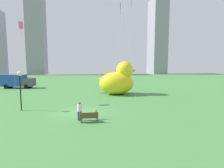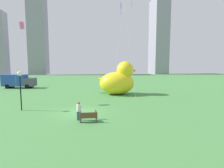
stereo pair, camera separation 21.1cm
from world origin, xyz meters
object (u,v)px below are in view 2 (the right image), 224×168
kite_blue (121,11)px  park_bench (88,117)px  lamppost (20,79)px  box_truck (18,81)px  kite_pink (22,26)px  person_adult (79,110)px  person_child (95,114)px  giant_inflatable_duck (118,80)px

kite_blue → park_bench: bearing=-109.6°
park_bench → lamppost: bearing=144.1°
box_truck → kite_pink: bearing=-62.2°
park_bench → person_adult: person_adult is taller
lamppost → person_child: bearing=-29.2°
park_bench → box_truck: size_ratio=0.23×
person_adult → giant_inflatable_duck: (6.01, 13.25, 1.42)m
person_child → box_truck: 28.33m
person_adult → giant_inflatable_duck: giant_inflatable_duck is taller
person_child → kite_pink: (-11.70, 18.10, 11.17)m
person_child → lamppost: bearing=150.8°
park_bench → lamppost: lamppost is taller
giant_inflatable_duck → kite_blue: (0.94, 3.17, 12.06)m
park_bench → giant_inflatable_duck: size_ratio=0.24×
giant_inflatable_duck → kite_blue: 12.51m
lamppost → kite_pink: kite_pink is taller
giant_inflatable_duck → park_bench: bearing=-110.3°
box_truck → person_child: bearing=-58.3°
person_child → kite_pink: 24.27m
box_truck → kite_pink: 12.26m
person_child → park_bench: bearing=-128.9°
person_child → box_truck: bearing=121.7°
kite_pink → kite_blue: 17.47m
person_adult → giant_inflatable_duck: 14.61m
park_bench → kite_blue: size_ratio=0.10×
giant_inflatable_duck → lamppost: size_ratio=1.55×
lamppost → park_bench: bearing=-35.9°
giant_inflatable_duck → kite_pink: kite_pink is taller
box_truck → kite_blue: size_ratio=0.43×
lamppost → box_truck: lamppost is taller
park_bench → person_adult: 1.20m
lamppost → kite_blue: (13.28, 11.99, 11.01)m
park_bench → person_child: size_ratio=1.78×
giant_inflatable_duck → kite_pink: 19.35m
person_adult → park_bench: bearing=-42.1°
kite_pink → kite_blue: (17.16, -1.75, 2.74)m
person_adult → kite_pink: (-10.21, 18.16, 10.74)m
box_truck → park_bench: bearing=-60.3°
lamppost → kite_pink: size_ratio=0.35×
person_child → kite_blue: kite_blue is taller
lamppost → box_truck: 21.05m
person_child → giant_inflatable_duck: bearing=71.1°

